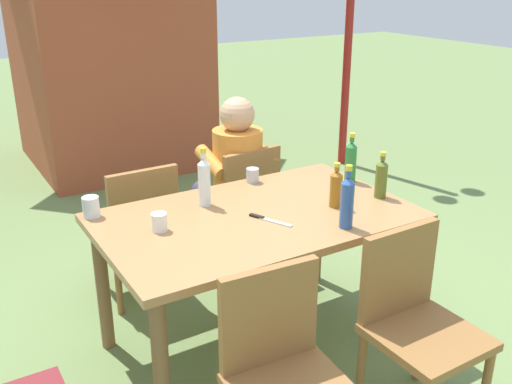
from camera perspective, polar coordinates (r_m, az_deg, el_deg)
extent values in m
plane|color=#6B844C|center=(3.28, 0.00, -14.62)|extent=(24.00, 24.00, 0.00)
cube|color=#A37547|center=(2.91, 0.00, -2.57)|extent=(1.55, 0.95, 0.04)
cylinder|color=brown|center=(2.54, -9.30, -17.03)|extent=(0.07, 0.07, 0.73)
cylinder|color=brown|center=(3.20, 14.67, -8.65)|extent=(0.07, 0.07, 0.73)
cylinder|color=brown|center=(3.17, -14.84, -9.01)|extent=(0.07, 0.07, 0.73)
cylinder|color=brown|center=(3.73, 6.05, -3.62)|extent=(0.07, 0.07, 0.73)
cube|color=olive|center=(3.88, -2.11, -1.43)|extent=(0.48, 0.48, 0.04)
cube|color=olive|center=(3.64, -0.38, 0.93)|extent=(0.42, 0.08, 0.42)
cylinder|color=olive|center=(4.21, -1.41, -2.86)|extent=(0.04, 0.04, 0.41)
cylinder|color=olive|center=(4.02, -5.84, -4.16)|extent=(0.04, 0.04, 0.41)
cylinder|color=olive|center=(3.93, 1.79, -4.68)|extent=(0.04, 0.04, 0.41)
cylinder|color=olive|center=(3.73, -2.82, -6.19)|extent=(0.04, 0.04, 0.41)
cube|color=olive|center=(2.30, 1.31, -12.06)|extent=(0.42, 0.07, 0.42)
cube|color=olive|center=(2.69, 16.49, -13.53)|extent=(0.45, 0.45, 0.04)
cube|color=olive|center=(2.68, 13.85, -7.57)|extent=(0.42, 0.05, 0.42)
cylinder|color=olive|center=(2.81, 10.29, -16.90)|extent=(0.04, 0.04, 0.41)
cylinder|color=olive|center=(3.04, 15.84, -14.18)|extent=(0.04, 0.04, 0.41)
cube|color=olive|center=(3.62, -11.85, -3.61)|extent=(0.45, 0.45, 0.04)
cube|color=olive|center=(3.36, -10.93, -1.28)|extent=(0.42, 0.05, 0.42)
cylinder|color=olive|center=(3.94, -10.00, -4.99)|extent=(0.04, 0.04, 0.41)
cylinder|color=olive|center=(3.83, -15.27, -6.22)|extent=(0.04, 0.04, 0.41)
cylinder|color=olive|center=(3.62, -7.68, -7.29)|extent=(0.04, 0.04, 0.41)
cylinder|color=olive|center=(3.51, -13.38, -8.72)|extent=(0.04, 0.04, 0.41)
cylinder|color=orange|center=(3.74, -1.80, 2.28)|extent=(0.32, 0.32, 0.52)
sphere|color=tan|center=(3.64, -1.86, 7.63)|extent=(0.22, 0.22, 0.22)
cylinder|color=#383847|center=(4.03, -2.04, -0.21)|extent=(0.14, 0.40, 0.14)
cylinder|color=#383847|center=(4.28, -3.30, -2.17)|extent=(0.11, 0.11, 0.45)
cylinder|color=orange|center=(3.80, 0.67, 3.87)|extent=(0.09, 0.31, 0.16)
cylinder|color=#383847|center=(3.96, -4.31, -0.70)|extent=(0.14, 0.40, 0.14)
cylinder|color=#383847|center=(4.21, -5.47, -2.67)|extent=(0.11, 0.11, 0.45)
cylinder|color=orange|center=(3.63, -4.42, 2.94)|extent=(0.09, 0.31, 0.16)
cylinder|color=#566623|center=(3.16, 12.20, 1.06)|extent=(0.06, 0.06, 0.18)
cone|color=#566623|center=(3.12, 12.34, 2.85)|extent=(0.06, 0.06, 0.03)
cylinder|color=#566623|center=(3.11, 12.38, 3.29)|extent=(0.03, 0.03, 0.03)
cylinder|color=yellow|center=(3.11, 12.41, 3.69)|extent=(0.03, 0.03, 0.02)
cylinder|color=#2D56A3|center=(2.75, 8.92, -1.32)|extent=(0.06, 0.06, 0.22)
cone|color=#2D56A3|center=(2.70, 9.07, 1.17)|extent=(0.06, 0.06, 0.03)
cylinder|color=#2D56A3|center=(2.69, 9.11, 1.79)|extent=(0.03, 0.03, 0.03)
cylinder|color=yellow|center=(2.68, 9.15, 2.36)|extent=(0.03, 0.03, 0.02)
cylinder|color=#996019|center=(2.99, 7.86, 0.10)|extent=(0.06, 0.06, 0.17)
cone|color=#996019|center=(2.96, 7.96, 1.85)|extent=(0.06, 0.06, 0.02)
cylinder|color=#996019|center=(2.95, 7.98, 2.28)|extent=(0.03, 0.03, 0.02)
cylinder|color=yellow|center=(2.95, 8.00, 2.68)|extent=(0.03, 0.03, 0.02)
cylinder|color=white|center=(2.98, -5.10, 0.71)|extent=(0.06, 0.06, 0.22)
cone|color=white|center=(2.94, -5.18, 3.03)|extent=(0.06, 0.06, 0.03)
cylinder|color=white|center=(2.93, -5.20, 3.60)|extent=(0.03, 0.03, 0.03)
cylinder|color=yellow|center=(2.92, -5.22, 4.12)|extent=(0.03, 0.03, 0.02)
cylinder|color=#287A38|center=(3.36, 9.29, 2.71)|extent=(0.06, 0.06, 0.21)
cone|color=#287A38|center=(3.32, 9.41, 4.64)|extent=(0.06, 0.06, 0.03)
cylinder|color=#287A38|center=(3.31, 9.44, 5.12)|extent=(0.03, 0.03, 0.03)
cylinder|color=yellow|center=(3.31, 9.46, 5.55)|extent=(0.03, 0.03, 0.02)
cylinder|color=silver|center=(2.97, -15.93, -1.42)|extent=(0.08, 0.08, 0.10)
cylinder|color=white|center=(2.75, -9.49, -2.94)|extent=(0.08, 0.08, 0.09)
cylinder|color=#B2B7BC|center=(3.32, -0.34, 1.66)|extent=(0.07, 0.07, 0.08)
cube|color=silver|center=(2.81, 1.94, -2.96)|extent=(0.10, 0.17, 0.01)
cube|color=black|center=(2.86, 0.08, -2.41)|extent=(0.05, 0.08, 0.01)
cube|color=#9E472D|center=(6.20, -14.34, 12.43)|extent=(1.63, 1.69, 2.09)
cylinder|color=maroon|center=(5.90, 9.12, 15.34)|extent=(0.08, 0.08, 2.69)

